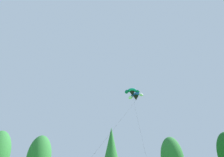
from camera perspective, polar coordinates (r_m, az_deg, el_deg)
name	(u,v)px	position (r m, az deg, el deg)	size (l,w,h in m)	color
treeline_tree_d	(111,151)	(47.05, -0.22, -21.24)	(4.82, 4.82, 14.65)	#472D19
parafoil_kite_high_blue_white	(136,96)	(39.56, 7.27, -5.41)	(11.39, 17.89, 17.64)	blue
parafoil_kite_mid_teal	(132,92)	(39.34, 6.17, -4.08)	(3.36, 10.93, 18.41)	teal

